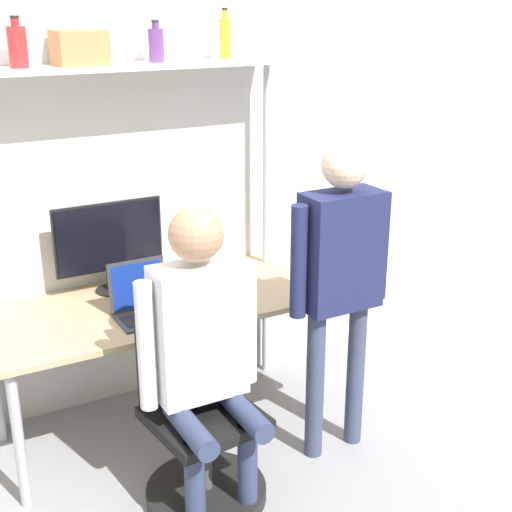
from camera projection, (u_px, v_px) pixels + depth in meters
The scene contains 14 objects.
ground_plane at pixel (192, 462), 3.58m from camera, with size 12.00×12.00×0.00m, color gray.
wall_back at pixel (121, 167), 3.81m from camera, with size 8.00×0.06×2.70m.
desk at pixel (156, 314), 3.70m from camera, with size 1.71×0.79×0.72m.
shelf_unit at pixel (129, 124), 3.58m from camera, with size 1.62×0.28×1.90m.
monitor at pixel (109, 242), 3.72m from camera, with size 0.58×0.18×0.49m.
laptop at pixel (142, 301), 3.51m from camera, with size 0.29×0.26×0.26m.
cell_phone at pixel (194, 304), 3.64m from camera, with size 0.07×0.15×0.01m.
office_chair at pixel (200, 443), 3.27m from camera, with size 0.56×0.56×0.90m.
person_seated at pixel (202, 339), 3.05m from camera, with size 0.56×0.48×1.40m.
person_standing at pixel (340, 264), 3.37m from camera, with size 0.55×0.22×1.60m.
bottle_purple at pixel (156, 44), 3.52m from camera, with size 0.08×0.08×0.20m.
bottle_amber at pixel (225, 38), 3.69m from camera, with size 0.06×0.06×0.26m.
bottle_red at pixel (18, 46), 3.22m from camera, with size 0.09×0.09×0.23m.
storage_box at pixel (79, 48), 3.35m from camera, with size 0.23×0.23×0.16m.
Camera 1 is at (-1.17, -2.80, 2.19)m, focal length 50.00 mm.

